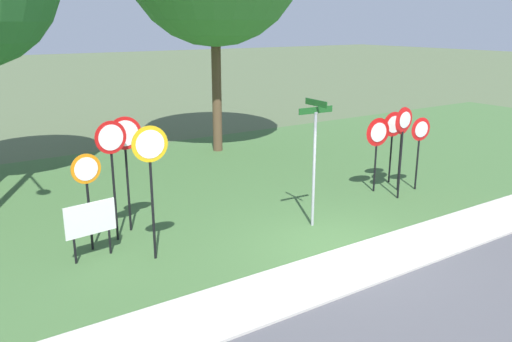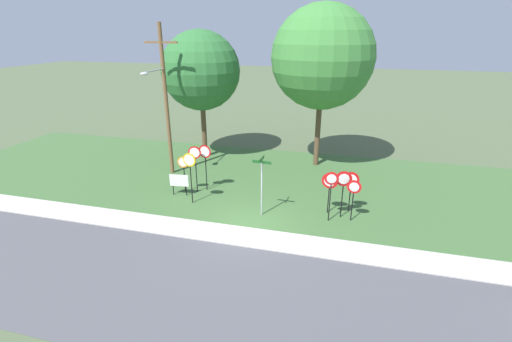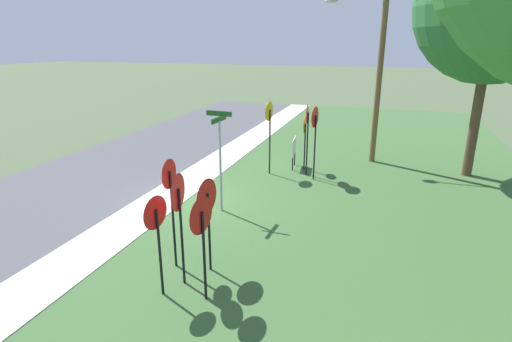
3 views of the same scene
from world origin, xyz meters
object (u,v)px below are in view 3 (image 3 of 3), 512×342
at_px(stop_sign_far_left, 315,127).
at_px(stop_sign_far_center, 307,124).
at_px(yield_sign_center, 207,204).
at_px(street_name_post, 220,153).
at_px(oak_tree_left, 494,6).
at_px(notice_board, 294,148).
at_px(stop_sign_near_left, 269,122).
at_px(yield_sign_near_right, 170,188).
at_px(utility_pole, 378,43).
at_px(yield_sign_far_left, 178,203).
at_px(stop_sign_near_right, 305,132).
at_px(yield_sign_far_right, 201,225).
at_px(yield_sign_near_left, 156,223).

height_order(stop_sign_far_left, stop_sign_far_center, stop_sign_far_center).
height_order(yield_sign_center, street_name_post, street_name_post).
relative_size(stop_sign_far_left, oak_tree_left, 0.31).
xyz_separation_m(stop_sign_far_left, street_name_post, (3.86, -2.16, -0.20)).
bearing_deg(yield_sign_center, notice_board, -173.89).
xyz_separation_m(stop_sign_near_left, yield_sign_near_right, (7.36, -0.15, -0.17)).
bearing_deg(yield_sign_near_right, notice_board, 171.51).
bearing_deg(oak_tree_left, yield_sign_center, -35.59).
bearing_deg(utility_pole, notice_board, -55.23).
relative_size(stop_sign_far_center, utility_pole, 0.30).
distance_m(utility_pole, notice_board, 5.46).
height_order(stop_sign_far_left, yield_sign_far_left, stop_sign_far_left).
xyz_separation_m(stop_sign_near_right, oak_tree_left, (-1.28, 6.30, 4.63)).
bearing_deg(yield_sign_far_right, yield_sign_center, -151.60).
relative_size(stop_sign_near_left, stop_sign_far_center, 1.03).
distance_m(stop_sign_near_left, yield_sign_far_left, 7.94).
distance_m(stop_sign_far_left, stop_sign_far_center, 0.59).
height_order(stop_sign_near_left, yield_sign_center, stop_sign_near_left).
distance_m(stop_sign_far_left, oak_tree_left, 7.45).
bearing_deg(notice_board, utility_pole, 118.40).
distance_m(stop_sign_near_left, yield_sign_near_right, 7.37).
bearing_deg(utility_pole, stop_sign_near_left, -49.65).
height_order(stop_sign_near_right, oak_tree_left, oak_tree_left).
xyz_separation_m(yield_sign_center, oak_tree_left, (-9.52, 6.81, 4.57)).
bearing_deg(yield_sign_center, stop_sign_far_center, -178.91).
bearing_deg(yield_sign_far_left, notice_board, 169.78).
relative_size(yield_sign_center, utility_pole, 0.24).
bearing_deg(yield_sign_near_left, street_name_post, -165.12).
distance_m(stop_sign_near_right, yield_sign_far_right, 9.29).
xyz_separation_m(stop_sign_near_left, yield_sign_center, (7.26, 0.68, -0.47)).
bearing_deg(stop_sign_near_right, stop_sign_far_center, 13.83).
xyz_separation_m(yield_sign_far_right, oak_tree_left, (-10.57, 6.44, 4.54)).
height_order(yield_sign_far_left, yield_sign_far_right, yield_sign_far_left).
height_order(stop_sign_near_right, yield_sign_center, yield_sign_center).
xyz_separation_m(stop_sign_near_left, yield_sign_far_left, (7.93, 0.36, -0.23)).
bearing_deg(notice_board, yield_sign_near_right, -12.49).
distance_m(stop_sign_near_right, yield_sign_near_right, 8.45).
bearing_deg(yield_sign_near_right, utility_pole, 157.62).
xyz_separation_m(stop_sign_far_center, yield_sign_center, (7.58, -0.74, -0.40)).
relative_size(yield_sign_far_right, street_name_post, 0.72).
bearing_deg(stop_sign_far_left, stop_sign_far_center, -132.83).
relative_size(yield_sign_far_left, notice_board, 2.01).
relative_size(yield_sign_far_left, utility_pole, 0.27).
bearing_deg(stop_sign_far_center, yield_sign_near_right, -17.96).
bearing_deg(yield_sign_far_left, stop_sign_near_right, 166.93).
xyz_separation_m(stop_sign_near_right, yield_sign_near_left, (9.42, -1.07, 0.05)).
bearing_deg(notice_board, stop_sign_near_left, -41.03).
distance_m(stop_sign_near_left, oak_tree_left, 8.84).
bearing_deg(yield_sign_far_left, yield_sign_near_right, -145.72).
distance_m(stop_sign_far_center, yield_sign_center, 7.63).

